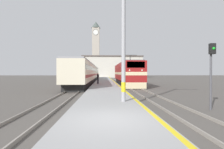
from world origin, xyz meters
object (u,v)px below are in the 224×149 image
at_px(locomotive_train, 126,74).
at_px(clock_tower, 96,48).
at_px(passenger_train, 89,73).
at_px(catenary_mast, 125,31).
at_px(person_on_platform, 98,78).
at_px(signal_post, 212,65).

height_order(locomotive_train, clock_tower, clock_tower).
bearing_deg(clock_tower, passenger_train, -89.45).
bearing_deg(clock_tower, locomotive_train, -81.88).
bearing_deg(clock_tower, catenary_mast, -86.11).
distance_m(locomotive_train, person_on_platform, 5.84).
bearing_deg(signal_post, passenger_train, 106.73).
relative_size(locomotive_train, clock_tower, 0.68).
bearing_deg(clock_tower, person_on_platform, -87.17).
distance_m(locomotive_train, catenary_mast, 20.78).
xyz_separation_m(locomotive_train, signal_post, (2.04, -21.56, 0.57)).
distance_m(locomotive_train, signal_post, 21.66).
distance_m(passenger_train, person_on_platform, 13.20).
relative_size(locomotive_train, signal_post, 4.91).
distance_m(passenger_train, signal_post, 32.98).
bearing_deg(person_on_platform, locomotive_train, 30.29).
height_order(catenary_mast, signal_post, catenary_mast).
bearing_deg(person_on_platform, passenger_train, 100.70).
distance_m(passenger_train, clock_tower, 46.93).
bearing_deg(locomotive_train, clock_tower, 98.12).
bearing_deg(locomotive_train, catenary_mast, -97.63).
relative_size(locomotive_train, catenary_mast, 2.15).
distance_m(locomotive_train, clock_tower, 57.23).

